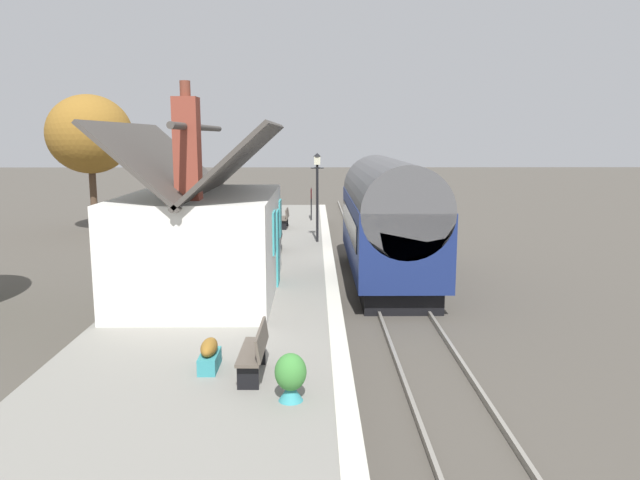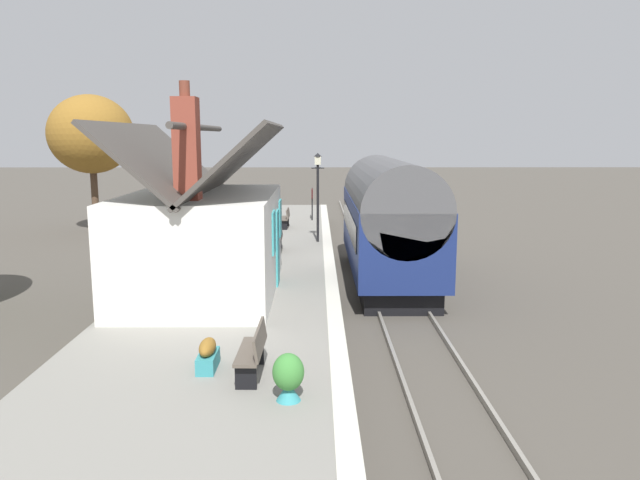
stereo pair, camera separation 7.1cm
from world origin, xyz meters
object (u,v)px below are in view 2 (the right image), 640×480
Objects in this scene: bench_near_building at (253,350)px; tree_behind_building at (91,135)px; planter_bench_left at (288,377)px; planter_edge_far at (226,227)px; train at (388,220)px; bench_mid_platform at (285,218)px; station_sign_board at (312,196)px; station_building at (203,238)px; planter_bench_right at (208,355)px; lamp_post_platform at (318,180)px; bench_by_lamp at (278,238)px; planter_by_door at (216,232)px.

tree_behind_building is at bearing 25.81° from bench_near_building.
planter_edge_far is (16.79, 3.48, -0.11)m from planter_bench_left.
tree_behind_building is at bearing 50.99° from planter_edge_far.
train is 18.56m from tree_behind_building.
bench_near_building reaches higher than planter_edge_far.
bench_mid_platform is 1.62× the size of planter_edge_far.
station_sign_board is at bearing -22.78° from bench_mid_platform.
station_building reaches higher than planter_bench_right.
planter_bench_right is 0.22× the size of lamp_post_platform.
tree_behind_building is (10.43, 10.42, 3.76)m from bench_by_lamp.
planter_edge_far is 0.55× the size of station_sign_board.
station_sign_board is at bearing -2.50° from bench_near_building.
bench_by_lamp reaches higher than planter_bench_left.
planter_bench_left is 26.13m from tree_behind_building.
train is at bearing -139.59° from lamp_post_platform.
planter_by_door is at bearing 81.96° from lamp_post_platform.
planter_bench_right is (0.34, 0.86, -0.21)m from bench_near_building.
station_building is 11.79m from bench_mid_platform.
lamp_post_platform is 0.48× the size of tree_behind_building.
lamp_post_platform is 2.23× the size of station_sign_board.
planter_bench_right is at bearing 178.18° from bench_mid_platform.
planter_bench_left is at bearing -146.64° from bench_near_building.
lamp_post_platform is (-0.58, -4.13, 2.17)m from planter_by_door.
train is 12.20m from planter_bench_left.
tree_behind_building is at bearing 28.19° from station_building.
bench_by_lamp is 15.21m from tree_behind_building.
tree_behind_building reaches higher than planter_bench_right.
station_building reaches higher than lamp_post_platform.
station_building is 10.20m from planter_edge_far.
tree_behind_building is at bearing 26.16° from planter_bench_left.
bench_near_building is 0.90× the size of station_sign_board.
bench_near_building is 1.62× the size of planter_edge_far.
bench_mid_platform is (17.35, 0.32, 0.00)m from bench_near_building.
planter_bench_right is 0.89× the size of planter_edge_far.
planter_edge_far is at bearing 62.12° from lamp_post_platform.
station_building is 7.26m from planter_bench_left.
station_building is at bearing 172.27° from bench_mid_platform.
bench_mid_platform is at bearing 30.96° from train.
station_building is 6.59× the size of planter_by_door.
planter_bench_right is at bearing 156.90° from train.
bench_mid_platform is (5.57, -0.01, 0.00)m from bench_by_lamp.
train is 11.42m from bench_near_building.
bench_mid_platform is 1.82× the size of planter_bench_left.
planter_by_door is 0.13× the size of tree_behind_building.
planter_by_door is (-3.08, 2.66, -0.18)m from bench_mid_platform.
bench_by_lamp is 1.00× the size of bench_mid_platform.
planter_bench_right is 24.33m from tree_behind_building.
tree_behind_building is at bearing 44.97° from bench_by_lamp.
train is 2.64× the size of lamp_post_platform.
planter_bench_right is at bearing 68.55° from bench_near_building.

